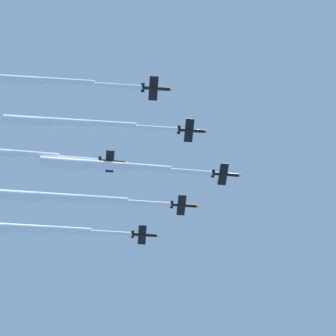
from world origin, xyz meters
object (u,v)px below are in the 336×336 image
jet_starboard_inner (69,123)px  jet_starboard_mid (18,80)px  jet_port_mid (26,229)px  jet_port_inner (58,198)px  jet_lead (105,166)px

jet_starboard_inner → jet_starboard_mid: 20.65m
jet_port_mid → jet_starboard_inner: bearing=-18.1°
jet_port_mid → jet_starboard_mid: bearing=-38.9°
jet_port_inner → jet_starboard_mid: 42.29m
jet_starboard_inner → jet_port_mid: jet_starboard_inner is taller
jet_lead → jet_port_mid: 38.21m
jet_starboard_mid → jet_starboard_inner: bearing=93.2°
jet_lead → jet_starboard_inner: jet_starboard_inner is taller
jet_starboard_inner → jet_port_mid: size_ratio=0.96×
jet_port_inner → jet_lead: bearing=9.7°
jet_port_inner → jet_port_mid: (-17.74, -0.37, 0.99)m
jet_port_inner → jet_starboard_mid: jet_starboard_mid is taller
jet_lead → jet_port_inner: 20.54m
jet_lead → jet_port_inner: jet_port_inner is taller
jet_starboard_inner → jet_port_mid: (-41.09, 13.47, -0.21)m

